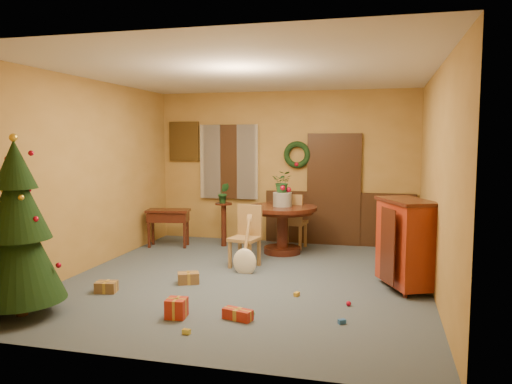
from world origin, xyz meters
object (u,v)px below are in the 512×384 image
(dining_table, at_px, (282,220))
(sideboard, at_px, (406,241))
(christmas_tree, at_px, (18,231))
(writing_desk, at_px, (168,219))
(chair_near, at_px, (247,234))

(dining_table, bearing_deg, sideboard, -40.22)
(christmas_tree, xyz_separation_m, sideboard, (4.24, 2.11, -0.33))
(writing_desk, relative_size, sideboard, 0.70)
(dining_table, distance_m, chair_near, 1.09)
(chair_near, height_order, christmas_tree, christmas_tree)
(christmas_tree, height_order, writing_desk, christmas_tree)
(chair_near, distance_m, christmas_tree, 3.39)
(dining_table, bearing_deg, chair_near, -109.73)
(sideboard, bearing_deg, chair_near, 164.24)
(christmas_tree, relative_size, sideboard, 1.70)
(dining_table, height_order, writing_desk, dining_table)
(dining_table, height_order, chair_near, chair_near)
(christmas_tree, height_order, sideboard, christmas_tree)
(dining_table, xyz_separation_m, writing_desk, (-2.16, 0.01, -0.06))
(dining_table, distance_m, sideboard, 2.61)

